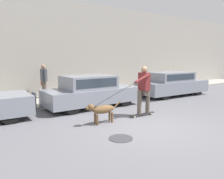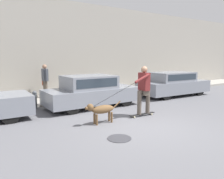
# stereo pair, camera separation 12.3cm
# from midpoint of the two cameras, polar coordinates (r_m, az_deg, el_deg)

# --- Properties ---
(ground_plane) EXTENTS (36.00, 36.00, 0.00)m
(ground_plane) POSITION_cam_midpoint_polar(r_m,az_deg,el_deg) (6.96, 8.38, -9.42)
(ground_plane) COLOR slate
(back_wall) EXTENTS (32.00, 0.30, 5.12)m
(back_wall) POSITION_cam_midpoint_polar(r_m,az_deg,el_deg) (12.43, -12.76, 10.21)
(back_wall) COLOR #9E998E
(back_wall) RESTS_ON ground_plane
(sidewalk_curb) EXTENTS (30.00, 2.04, 0.15)m
(sidewalk_curb) POSITION_cam_midpoint_polar(r_m,az_deg,el_deg) (11.50, -10.24, -1.99)
(sidewalk_curb) COLOR #A39E93
(sidewalk_curb) RESTS_ON ground_plane
(parked_car_1) EXTENTS (4.09, 1.78, 1.36)m
(parked_car_1) POSITION_cam_midpoint_polar(r_m,az_deg,el_deg) (9.43, -5.89, -0.58)
(parked_car_1) COLOR black
(parked_car_1) RESTS_ON ground_plane
(parked_car_2) EXTENTS (4.20, 1.78, 1.32)m
(parked_car_2) POSITION_cam_midpoint_polar(r_m,az_deg,el_deg) (12.61, 15.06, 1.40)
(parked_car_2) COLOR black
(parked_car_2) RESTS_ON ground_plane
(dog) EXTENTS (1.31, 0.28, 0.70)m
(dog) POSITION_cam_midpoint_polar(r_m,az_deg,el_deg) (7.02, -3.17, -5.30)
(dog) COLOR brown
(dog) RESTS_ON ground_plane
(skateboarder) EXTENTS (2.65, 0.63, 1.81)m
(skateboarder) POSITION_cam_midpoint_polar(r_m,az_deg,el_deg) (7.91, 7.81, 0.40)
(skateboarder) COLOR beige
(skateboarder) RESTS_ON ground_plane
(pedestrian_with_bag) EXTENTS (0.23, 0.76, 1.63)m
(pedestrian_with_bag) POSITION_cam_midpoint_polar(r_m,az_deg,el_deg) (11.24, -17.70, 2.50)
(pedestrian_with_bag) COLOR brown
(pedestrian_with_bag) RESTS_ON sidewalk_curb
(manhole_cover) EXTENTS (0.63, 0.63, 0.01)m
(manhole_cover) POSITION_cam_midpoint_polar(r_m,az_deg,el_deg) (5.89, 1.69, -12.61)
(manhole_cover) COLOR #38383D
(manhole_cover) RESTS_ON ground_plane
(fire_hydrant) EXTENTS (0.18, 0.18, 0.76)m
(fire_hydrant) POSITION_cam_midpoint_polar(r_m,az_deg,el_deg) (9.53, -20.05, -2.51)
(fire_hydrant) COLOR #4C5156
(fire_hydrant) RESTS_ON ground_plane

